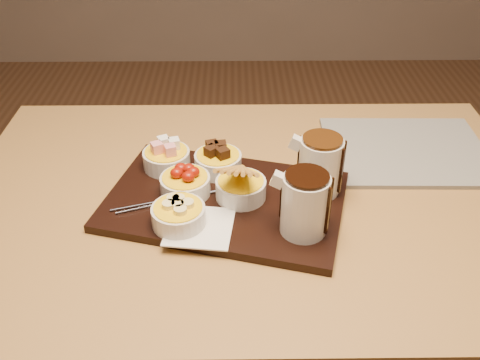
{
  "coord_description": "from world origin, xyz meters",
  "views": [
    {
      "loc": [
        -0.03,
        -0.88,
        1.41
      ],
      "look_at": [
        -0.02,
        -0.03,
        0.81
      ],
      "focal_mm": 40.0,
      "sensor_mm": 36.0,
      "label": 1
    }
  ],
  "objects_px": {
    "dining_table": "(250,231)",
    "newspaper": "(406,151)",
    "pitcher_milk_chocolate": "(320,166)",
    "bowl_strawberries": "(185,185)",
    "serving_board": "(225,201)",
    "pitcher_dark_chocolate": "(305,205)"
  },
  "relations": [
    {
      "from": "pitcher_milk_chocolate",
      "to": "newspaper",
      "type": "height_order",
      "value": "pitcher_milk_chocolate"
    },
    {
      "from": "dining_table",
      "to": "serving_board",
      "type": "bearing_deg",
      "value": -146.5
    },
    {
      "from": "bowl_strawberries",
      "to": "pitcher_dark_chocolate",
      "type": "xyz_separation_m",
      "value": [
        0.22,
        -0.12,
        0.04
      ]
    },
    {
      "from": "pitcher_milk_chocolate",
      "to": "newspaper",
      "type": "distance_m",
      "value": 0.29
    },
    {
      "from": "serving_board",
      "to": "dining_table",
      "type": "bearing_deg",
      "value": 48.58
    },
    {
      "from": "dining_table",
      "to": "newspaper",
      "type": "relative_size",
      "value": 3.3
    },
    {
      "from": "dining_table",
      "to": "pitcher_milk_chocolate",
      "type": "xyz_separation_m",
      "value": [
        0.13,
        -0.01,
        0.17
      ]
    },
    {
      "from": "serving_board",
      "to": "bowl_strawberries",
      "type": "relative_size",
      "value": 4.6
    },
    {
      "from": "pitcher_dark_chocolate",
      "to": "pitcher_milk_chocolate",
      "type": "xyz_separation_m",
      "value": [
        0.04,
        0.12,
        0.0
      ]
    },
    {
      "from": "dining_table",
      "to": "pitcher_milk_chocolate",
      "type": "bearing_deg",
      "value": -5.31
    },
    {
      "from": "dining_table",
      "to": "bowl_strawberries",
      "type": "xyz_separation_m",
      "value": [
        -0.13,
        -0.02,
        0.14
      ]
    },
    {
      "from": "serving_board",
      "to": "pitcher_dark_chocolate",
      "type": "xyz_separation_m",
      "value": [
        0.14,
        -0.1,
        0.07
      ]
    },
    {
      "from": "bowl_strawberries",
      "to": "pitcher_milk_chocolate",
      "type": "distance_m",
      "value": 0.27
    },
    {
      "from": "pitcher_dark_chocolate",
      "to": "pitcher_milk_chocolate",
      "type": "bearing_deg",
      "value": 85.6
    },
    {
      "from": "bowl_strawberries",
      "to": "newspaper",
      "type": "height_order",
      "value": "bowl_strawberries"
    },
    {
      "from": "dining_table",
      "to": "newspaper",
      "type": "xyz_separation_m",
      "value": [
        0.36,
        0.16,
        0.1
      ]
    },
    {
      "from": "newspaper",
      "to": "bowl_strawberries",
      "type": "bearing_deg",
      "value": -159.45
    },
    {
      "from": "bowl_strawberries",
      "to": "newspaper",
      "type": "distance_m",
      "value": 0.52
    },
    {
      "from": "bowl_strawberries",
      "to": "pitcher_milk_chocolate",
      "type": "height_order",
      "value": "pitcher_milk_chocolate"
    },
    {
      "from": "serving_board",
      "to": "pitcher_dark_chocolate",
      "type": "distance_m",
      "value": 0.19
    },
    {
      "from": "serving_board",
      "to": "newspaper",
      "type": "distance_m",
      "value": 0.46
    },
    {
      "from": "pitcher_milk_chocolate",
      "to": "bowl_strawberries",
      "type": "bearing_deg",
      "value": -163.61
    }
  ]
}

